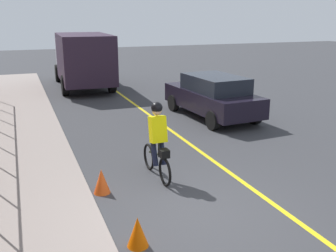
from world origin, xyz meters
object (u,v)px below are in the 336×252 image
at_px(patrol_sedan, 213,96).
at_px(traffic_cone_far, 102,181).
at_px(box_truck_background, 82,58).
at_px(cyclist_lead, 158,141).
at_px(traffic_cone_near, 138,232).

height_order(patrol_sedan, traffic_cone_far, patrol_sedan).
bearing_deg(box_truck_background, cyclist_lead, -179.93).
height_order(box_truck_background, traffic_cone_near, box_truck_background).
distance_m(patrol_sedan, traffic_cone_near, 8.80).
bearing_deg(traffic_cone_far, traffic_cone_near, -176.67).
bearing_deg(cyclist_lead, traffic_cone_far, 101.24).
relative_size(patrol_sedan, traffic_cone_near, 8.66).
height_order(traffic_cone_near, traffic_cone_far, traffic_cone_far).
bearing_deg(patrol_sedan, traffic_cone_far, 129.45).
bearing_deg(patrol_sedan, traffic_cone_near, 140.61).
bearing_deg(traffic_cone_far, cyclist_lead, -77.32).
height_order(patrol_sedan, traffic_cone_near, patrol_sedan).
xyz_separation_m(cyclist_lead, traffic_cone_far, (-0.31, 1.39, -0.64)).
bearing_deg(traffic_cone_near, traffic_cone_far, 3.33).
relative_size(cyclist_lead, traffic_cone_near, 3.50).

